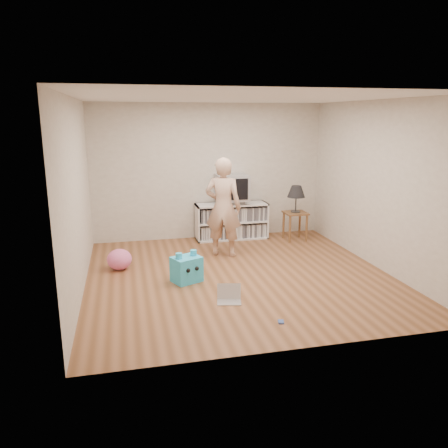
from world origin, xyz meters
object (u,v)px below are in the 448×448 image
dvd_deck (232,202)px  plush_blue (187,269)px  laptop (229,297)px  crt_tv (232,187)px  person (223,207)px  media_unit (231,221)px  table_lamp (296,192)px  plush_pink (119,259)px  side_table (295,219)px

dvd_deck → plush_blue: dvd_deck is taller
plush_blue → laptop: bearing=-85.9°
crt_tv → person: size_ratio=0.35×
crt_tv → plush_blue: size_ratio=1.24×
media_unit → plush_blue: (-1.20, -2.13, -0.16)m
crt_tv → table_lamp: 1.24m
crt_tv → plush_pink: size_ratio=1.56×
laptop → crt_tv: bearing=87.7°
table_lamp → person: bearing=-157.6°
plush_blue → media_unit: bearing=36.6°
crt_tv → person: bearing=-111.6°
table_lamp → plush_blue: size_ratio=1.06×
side_table → person: (-1.58, -0.65, 0.43)m
media_unit → table_lamp: 1.38m
crt_tv → laptop: 3.17m
crt_tv → side_table: size_ratio=1.09×
crt_tv → plush_blue: bearing=-119.7°
media_unit → plush_pink: (-2.15, -1.37, -0.19)m
dvd_deck → crt_tv: (0.00, -0.00, 0.29)m
laptop → person: bearing=91.7°
table_lamp → person: person is taller
person → plush_pink: bearing=35.0°
dvd_deck → media_unit: bearing=90.0°
dvd_deck → person: bearing=-111.5°
plush_blue → plush_pink: bearing=117.8°
dvd_deck → person: person is taller
side_table → table_lamp: table_lamp is taller
dvd_deck → plush_blue: (-1.20, -2.11, -0.54)m
dvd_deck → person: 1.10m
plush_pink → media_unit: bearing=32.5°
media_unit → plush_blue: media_unit is taller
laptop → plush_pink: bearing=143.9°
media_unit → laptop: media_unit is taller
crt_tv → plush_blue: crt_tv is taller
person → plush_pink: 1.91m
person → laptop: 2.10m
crt_tv → laptop: bearing=-104.6°
media_unit → side_table: bearing=-18.1°
dvd_deck → plush_pink: bearing=-147.8°
side_table → plush_blue: (-2.38, -1.74, -0.22)m
crt_tv → dvd_deck: bearing=90.0°
laptop → dvd_deck: bearing=87.8°
media_unit → dvd_deck: bearing=-90.0°
dvd_deck → plush_pink: size_ratio=1.17×
side_table → plush_pink: 3.49m
dvd_deck → plush_blue: size_ratio=0.93×
side_table → laptop: 3.23m
side_table → table_lamp: (-0.00, 0.00, 0.53)m
media_unit → plush_pink: media_unit is taller
laptop → media_unit: bearing=87.8°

